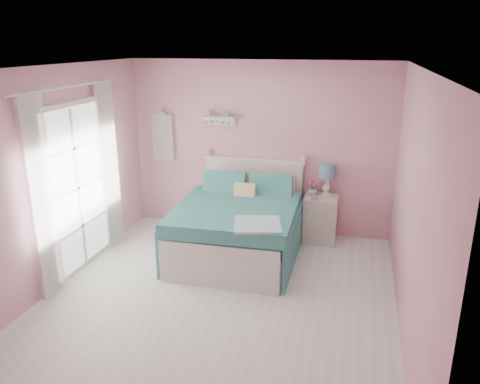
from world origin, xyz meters
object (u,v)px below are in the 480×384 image
at_px(bed, 239,227).
at_px(teacup, 315,197).
at_px(nightstand, 320,219).
at_px(table_lamp, 327,173).
at_px(vase, 312,190).

height_order(bed, teacup, bed).
distance_m(bed, nightstand, 1.29).
bearing_deg(nightstand, table_lamp, 63.96).
xyz_separation_m(bed, teacup, (0.97, 0.60, 0.33)).
height_order(bed, vase, bed).
height_order(bed, nightstand, bed).
relative_size(nightstand, teacup, 7.97).
bearing_deg(table_lamp, vase, -162.63).
bearing_deg(bed, nightstand, 33.66).
bearing_deg(table_lamp, teacup, -117.73).
bearing_deg(nightstand, bed, -144.62).
bearing_deg(teacup, table_lamp, 62.27).
bearing_deg(nightstand, teacup, -118.95).
relative_size(bed, nightstand, 2.92).
relative_size(bed, table_lamp, 4.34).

